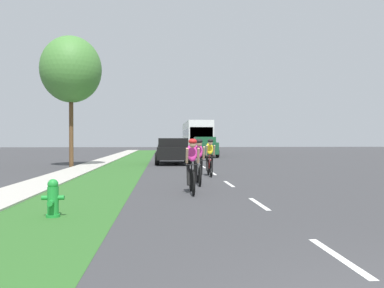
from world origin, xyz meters
The scene contains 13 objects.
ground_plane centered at (0.00, 20.00, 0.00)m, with size 120.00×120.00×0.00m, color #38383A.
grass_verge centered at (-4.51, 20.00, 0.00)m, with size 2.56×70.00×0.01m, color #2D6026.
sidewalk_concrete centered at (-6.56, 20.00, 0.00)m, with size 1.55×70.00×0.10m, color #B2ADA3.
lane_markings_center centered at (0.00, 24.00, 0.00)m, with size 0.12×53.49×0.01m.
fire_hydrant_green centered at (-4.51, 5.47, 0.37)m, with size 0.44×0.38×0.76m.
cyclist_lead centered at (-1.47, 8.72, 0.81)m, with size 0.42×1.72×1.58m.
cyclist_trailing centered at (-1.09, 10.90, 0.81)m, with size 0.42×1.72×1.58m.
cyclist_distant centered at (-0.32, 14.07, 0.81)m, with size 0.42×1.72×1.58m.
pickup_black centered at (-1.68, 22.74, 0.83)m, with size 2.22×5.10×1.64m.
suv_dark_green centered at (1.42, 32.41, 0.95)m, with size 2.15×4.70×1.79m.
bus_white centered at (1.45, 41.40, 1.98)m, with size 2.78×11.60×3.48m.
sedan_silver centered at (1.57, 60.53, 0.77)m, with size 1.98×4.30×1.52m.
street_tree_near centered at (-7.51, 20.31, 5.52)m, with size 3.42×3.42×7.42m.
Camera 1 is at (-2.32, -2.59, 1.55)m, focal length 36.95 mm.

